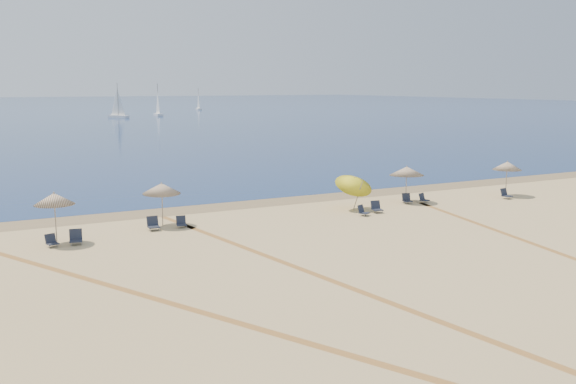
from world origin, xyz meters
name	(u,v)px	position (x,y,z in m)	size (l,w,h in m)	color
ocean	(23,107)	(0.00, 225.00, 0.01)	(500.00, 500.00, 0.00)	#0C2151
wet_sand	(260,203)	(0.00, 24.00, 0.00)	(500.00, 500.00, 0.00)	olive
umbrella_1	(54,199)	(-12.92, 18.70, 2.16)	(1.87, 1.87, 2.50)	gray
umbrella_2	(162,188)	(-7.39, 20.23, 2.02)	(2.02, 2.04, 2.36)	gray
umbrella_3	(355,182)	(4.16, 19.37, 1.69)	(2.27, 2.28, 2.46)	gray
umbrella_4	(407,171)	(8.47, 19.96, 2.02)	(2.21, 2.22, 2.36)	gray
umbrella_5	(507,166)	(15.98, 18.82, 2.05)	(1.93, 1.93, 2.40)	gray
chair_1	(51,241)	(-13.21, 18.23, 0.26)	(0.63, 0.68, 0.59)	black
chair_2	(76,238)	(-12.12, 18.22, 0.31)	(0.68, 0.76, 0.70)	black
chair_3	(153,224)	(-8.09, 19.49, 0.31)	(0.61, 0.71, 0.70)	black
chair_4	(181,222)	(-6.61, 19.40, 0.27)	(0.59, 0.66, 0.60)	black
chair_5	(363,211)	(3.65, 17.66, 0.27)	(0.70, 0.75, 0.61)	black
chair_6	(376,207)	(4.87, 18.05, 0.30)	(0.68, 0.76, 0.68)	black
chair_7	(407,199)	(8.25, 19.59, 0.28)	(0.68, 0.74, 0.63)	black
chair_8	(423,198)	(9.38, 19.34, 0.26)	(0.63, 0.69, 0.59)	black
chair_9	(506,194)	(15.16, 18.04, 0.29)	(0.62, 0.70, 0.67)	black
sailboat_1	(118,107)	(14.17, 135.61, 2.40)	(4.21, 5.13, 7.95)	white
sailboat_2	(198,103)	(46.46, 173.85, 2.01)	(1.74, 4.56, 6.63)	white
sailboat_3	(158,106)	(24.97, 140.98, 2.37)	(1.68, 5.34, 7.85)	white
tire_tracks	(348,272)	(-3.06, 8.56, 0.00)	(53.77, 40.49, 0.00)	tan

